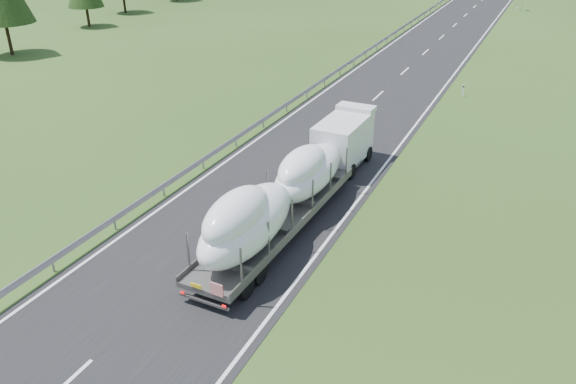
% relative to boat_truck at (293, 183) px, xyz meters
% --- Properties ---
extents(ground, '(400.00, 400.00, 0.00)m').
position_rel_boat_truck_xyz_m(ground, '(-2.26, -4.57, -2.08)').
color(ground, '#294517').
rests_on(ground, ground).
extents(boat_truck, '(2.88, 17.99, 3.95)m').
position_rel_boat_truck_xyz_m(boat_truck, '(0.00, 0.00, 0.00)').
color(boat_truck, silver).
rests_on(boat_truck, ground).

